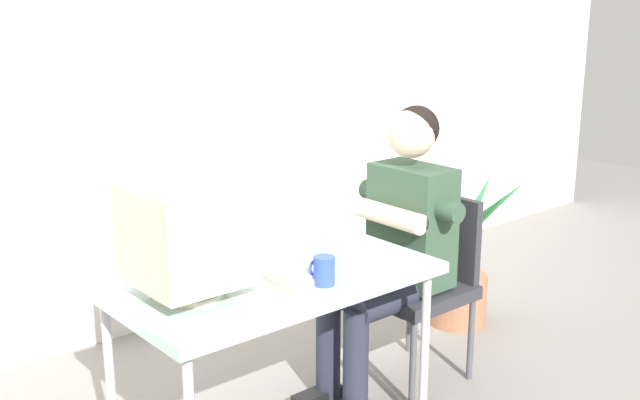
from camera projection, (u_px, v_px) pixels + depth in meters
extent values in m
cube|color=silver|center=(154.00, 49.00, 4.01)|extent=(8.00, 0.10, 3.00)
cylinder|color=#B7B7BC|center=(425.00, 351.00, 3.22)|extent=(0.04, 0.04, 0.69)
cylinder|color=#B7B7BC|center=(110.00, 382.00, 2.96)|extent=(0.04, 0.04, 0.69)
cylinder|color=#B7B7BC|center=(331.00, 308.00, 3.65)|extent=(0.04, 0.04, 0.69)
cube|color=silver|center=(273.00, 278.00, 2.99)|extent=(1.23, 0.71, 0.04)
cylinder|color=beige|center=(189.00, 292.00, 2.77)|extent=(0.26, 0.26, 0.02)
cylinder|color=beige|center=(188.00, 285.00, 2.76)|extent=(0.06, 0.06, 0.04)
cube|color=beige|center=(186.00, 233.00, 2.71)|extent=(0.36, 0.40, 0.35)
cube|color=black|center=(231.00, 223.00, 2.83)|extent=(0.01, 0.34, 0.28)
cube|color=beige|center=(276.00, 270.00, 2.98)|extent=(0.19, 0.41, 0.02)
cube|color=beige|center=(276.00, 266.00, 2.98)|extent=(0.16, 0.37, 0.01)
cylinder|color=#4C4C51|center=(413.00, 364.00, 3.41)|extent=(0.03, 0.03, 0.41)
cylinder|color=#4C4C51|center=(471.00, 339.00, 3.66)|extent=(0.03, 0.03, 0.41)
cylinder|color=#4C4C51|center=(352.00, 335.00, 3.70)|extent=(0.03, 0.03, 0.41)
cylinder|color=#4C4C51|center=(409.00, 313.00, 3.95)|extent=(0.03, 0.03, 0.41)
cube|color=#2D2D33|center=(413.00, 290.00, 3.62)|extent=(0.46, 0.46, 0.06)
cube|color=#2D2D33|center=(444.00, 235.00, 3.69)|extent=(0.04, 0.41, 0.40)
cube|color=#334C38|center=(412.00, 225.00, 3.52)|extent=(0.22, 0.37, 0.55)
sphere|color=beige|center=(411.00, 134.00, 3.40)|extent=(0.21, 0.21, 0.21)
sphere|color=black|center=(416.00, 129.00, 3.42)|extent=(0.20, 0.20, 0.20)
cylinder|color=#262838|center=(392.00, 298.00, 3.40)|extent=(0.42, 0.14, 0.14)
cylinder|color=#262838|center=(363.00, 287.00, 3.53)|extent=(0.42, 0.14, 0.14)
cylinder|color=#262838|center=(356.00, 363.00, 3.33)|extent=(0.11, 0.11, 0.49)
cylinder|color=#262838|center=(328.00, 349.00, 3.46)|extent=(0.11, 0.11, 0.49)
cube|color=black|center=(318.00, 397.00, 3.48)|extent=(0.24, 0.09, 0.06)
cylinder|color=#334C38|center=(446.00, 210.00, 3.32)|extent=(0.09, 0.14, 0.09)
cylinder|color=#334C38|center=(376.00, 191.00, 3.64)|extent=(0.09, 0.14, 0.09)
cylinder|color=beige|center=(390.00, 216.00, 3.42)|extent=(0.09, 0.37, 0.09)
cylinder|color=#9E6647|center=(457.00, 298.00, 4.32)|extent=(0.32, 0.32, 0.28)
cylinder|color=brown|center=(459.00, 255.00, 4.25)|extent=(0.04, 0.04, 0.23)
cone|color=#2A6F3A|center=(475.00, 207.00, 4.31)|extent=(0.44, 0.16, 0.38)
cone|color=#2A6F3A|center=(453.00, 202.00, 4.31)|extent=(0.23, 0.35, 0.45)
cone|color=#2A6F3A|center=(434.00, 211.00, 4.29)|extent=(0.15, 0.46, 0.35)
cone|color=#2A6F3A|center=(438.00, 211.00, 4.15)|extent=(0.37, 0.24, 0.43)
cone|color=#2A6F3A|center=(455.00, 220.00, 4.05)|extent=(0.40, 0.28, 0.40)
cone|color=#2A6F3A|center=(480.00, 218.00, 4.06)|extent=(0.14, 0.42, 0.40)
cone|color=#2A6F3A|center=(489.00, 212.00, 4.17)|extent=(0.30, 0.35, 0.43)
cylinder|color=blue|center=(324.00, 271.00, 2.86)|extent=(0.08, 0.08, 0.11)
torus|color=blue|center=(316.00, 267.00, 2.89)|extent=(0.07, 0.01, 0.07)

